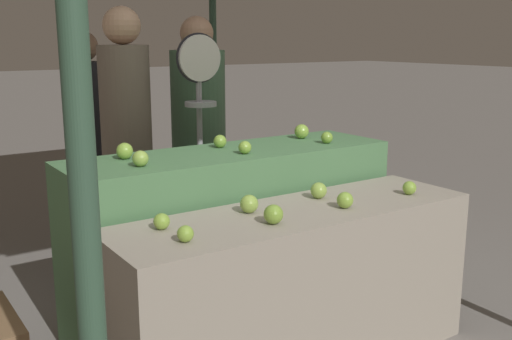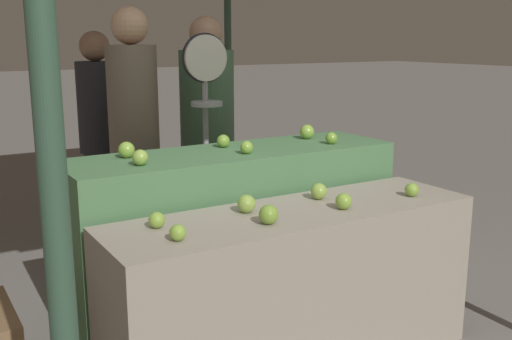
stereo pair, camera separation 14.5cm
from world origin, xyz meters
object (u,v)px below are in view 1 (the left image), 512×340
at_px(person_customer_right, 199,124).
at_px(person_vendor_at_scale, 126,125).
at_px(produce_scale, 200,104).
at_px(person_customer_left, 88,126).

bearing_deg(person_customer_right, person_vendor_at_scale, 37.14).
relative_size(produce_scale, person_customer_left, 0.99).
distance_m(produce_scale, person_customer_left, 1.14).
height_order(person_vendor_at_scale, person_customer_right, person_vendor_at_scale).
relative_size(person_vendor_at_scale, person_customer_left, 1.09).
bearing_deg(person_vendor_at_scale, person_customer_right, 173.09).
bearing_deg(produce_scale, person_vendor_at_scale, 134.41).
xyz_separation_m(person_vendor_at_scale, person_customer_left, (-0.03, 0.70, -0.09)).
distance_m(produce_scale, person_customer_right, 0.56).
height_order(person_customer_left, person_customer_right, person_customer_right).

